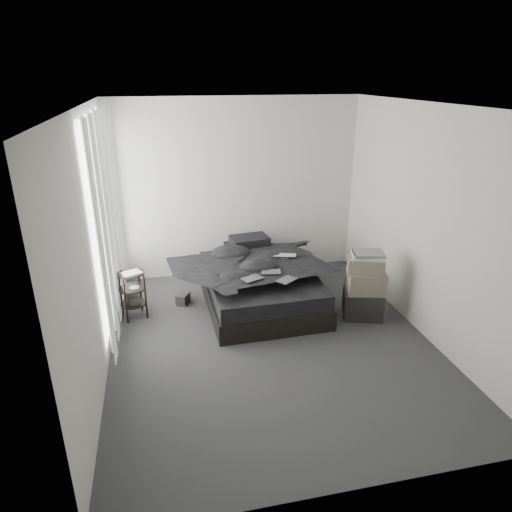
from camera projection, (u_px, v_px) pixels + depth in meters
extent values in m
cube|color=#353538|center=(271.00, 341.00, 5.27)|extent=(3.60, 4.20, 0.01)
cube|color=white|center=(274.00, 105.00, 4.30)|extent=(3.60, 4.20, 0.01)
cube|color=silver|center=(237.00, 189.00, 6.69)|extent=(3.60, 0.01, 2.60)
cube|color=silver|center=(354.00, 342.00, 2.89)|extent=(3.60, 0.01, 2.60)
cube|color=silver|center=(93.00, 248.00, 4.43)|extent=(0.01, 4.20, 2.60)
cube|color=silver|center=(427.00, 224.00, 5.15)|extent=(0.01, 4.20, 2.60)
cube|color=white|center=(103.00, 217.00, 5.23)|extent=(0.02, 2.00, 2.30)
cube|color=white|center=(108.00, 222.00, 5.27)|extent=(0.06, 2.12, 2.48)
cube|color=black|center=(260.00, 294.00, 6.12)|extent=(1.46, 1.90, 0.25)
cube|color=black|center=(260.00, 279.00, 6.03)|extent=(1.40, 1.85, 0.20)
imported|color=black|center=(261.00, 266.00, 5.91)|extent=(1.41, 1.63, 0.22)
cube|color=black|center=(245.00, 248.00, 6.62)|extent=(0.57, 0.39, 0.13)
cube|color=black|center=(249.00, 241.00, 6.57)|extent=(0.57, 0.43, 0.12)
imported|color=silver|center=(285.00, 252.00, 6.03)|extent=(0.34, 0.27, 0.02)
cube|color=black|center=(252.00, 273.00, 5.41)|extent=(0.28, 0.24, 0.01)
cube|color=black|center=(271.00, 266.00, 5.59)|extent=(0.26, 0.20, 0.01)
cube|color=black|center=(287.00, 274.00, 5.37)|extent=(0.28, 0.26, 0.01)
cylinder|color=black|center=(133.00, 295.00, 5.71)|extent=(0.41, 0.41, 0.60)
cube|color=white|center=(131.00, 273.00, 5.59)|extent=(0.28, 0.26, 0.01)
cube|color=black|center=(183.00, 299.00, 6.12)|extent=(0.20, 0.23, 0.14)
cube|color=black|center=(363.00, 303.00, 5.76)|extent=(0.57, 0.50, 0.35)
cube|color=#6D6456|center=(366.00, 281.00, 5.64)|extent=(0.52, 0.45, 0.27)
cube|color=#6D6456|center=(366.00, 264.00, 5.56)|extent=(0.52, 0.47, 0.19)
cube|color=silver|center=(367.00, 256.00, 5.52)|extent=(0.44, 0.39, 0.04)
cube|color=silver|center=(369.00, 253.00, 5.49)|extent=(0.40, 0.35, 0.03)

